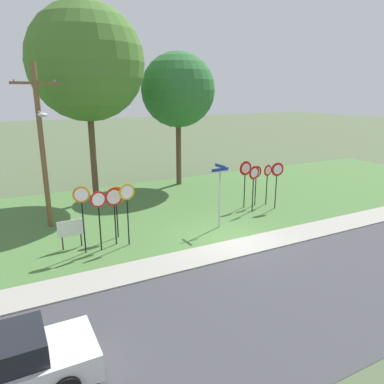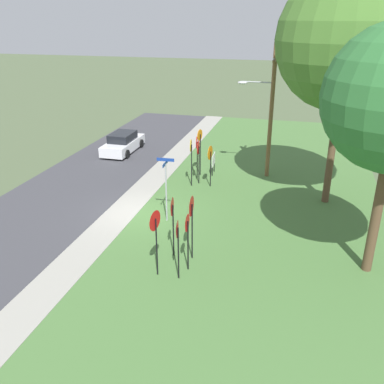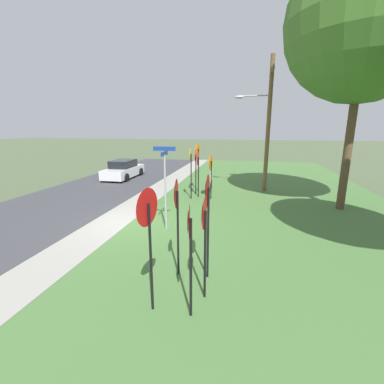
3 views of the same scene
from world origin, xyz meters
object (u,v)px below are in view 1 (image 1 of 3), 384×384
oak_tree_right (178,90)px  stop_sign_far_left (127,201)px  yield_sign_center (277,174)px  notice_board (71,229)px  yield_sign_near_left (268,175)px  yield_sign_far_right (254,178)px  yield_sign_near_right (245,173)px  oak_tree_left (86,63)px  yield_sign_far_left (256,176)px  street_name_post (220,191)px  utility_pole (42,142)px  stop_sign_near_right (116,201)px  stop_sign_far_right (99,208)px  stop_sign_far_center (82,206)px  stop_sign_near_left (114,203)px

oak_tree_right → stop_sign_far_left: bearing=-127.0°
yield_sign_center → notice_board: bearing=-167.8°
yield_sign_near_left → yield_sign_far_right: yield_sign_far_right is taller
oak_tree_right → yield_sign_near_right: bearing=-82.2°
stop_sign_far_left → yield_sign_near_right: size_ratio=1.01×
oak_tree_left → notice_board: bearing=-111.4°
stop_sign_far_left → yield_sign_far_left: size_ratio=1.17×
stop_sign_far_left → yield_sign_center: (8.97, 1.06, 0.01)m
stop_sign_far_left → yield_sign_center: size_ratio=1.03×
yield_sign_center → street_name_post: (-4.39, -1.03, -0.14)m
yield_sign_center → utility_pole: utility_pole is taller
yield_sign_far_right → stop_sign_near_right: bearing=173.5°
stop_sign_far_left → oak_tree_left: (0.33, 7.39, 5.99)m
street_name_post → oak_tree_right: bearing=73.7°
yield_sign_near_right → utility_pole: bearing=168.3°
stop_sign_far_right → street_name_post: bearing=-9.0°
utility_pole → street_name_post: bearing=-27.8°
stop_sign_far_center → notice_board: 1.49m
stop_sign_far_left → oak_tree_left: 9.51m
stop_sign_far_right → oak_tree_left: bearing=69.3°
oak_tree_right → notice_board: bearing=-138.1°
notice_board → yield_sign_far_right: bearing=-0.7°
stop_sign_near_right → yield_sign_near_left: 9.21m
yield_sign_center → yield_sign_near_right: bearing=157.7°
utility_pole → yield_sign_near_left: bearing=-9.6°
yield_sign_near_right → yield_sign_far_right: 0.78m
stop_sign_far_left → street_name_post: 4.58m
stop_sign_far_left → stop_sign_far_center: 1.85m
oak_tree_right → yield_sign_near_left: bearing=-70.6°
stop_sign_near_right → street_name_post: bearing=-6.1°
stop_sign_far_center → yield_sign_center: size_ratio=1.07×
stop_sign_far_left → notice_board: (-2.25, 0.82, -1.15)m
yield_sign_near_right → stop_sign_near_left: bearing=-169.3°
stop_sign_near_right → oak_tree_right: 11.29m
stop_sign_near_left → yield_sign_near_right: 8.17m
yield_sign_near_right → yield_sign_far_right: yield_sign_near_right is taller
stop_sign_near_left → utility_pole: size_ratio=0.33×
yield_sign_near_left → oak_tree_right: size_ratio=0.26×
stop_sign_near_left → yield_sign_center: yield_sign_center is taller
yield_sign_center → oak_tree_right: oak_tree_right is taller
stop_sign_near_right → street_name_post: size_ratio=0.77×
yield_sign_near_left → utility_pole: size_ratio=0.31×
yield_sign_near_left → yield_sign_near_right: 1.52m
yield_sign_near_left → street_name_post: 4.80m
stop_sign_near_right → yield_sign_far_right: (7.69, 0.19, 0.17)m
yield_sign_far_left → oak_tree_right: size_ratio=0.26×
street_name_post → stop_sign_near_left: bearing=173.5°
stop_sign_far_left → stop_sign_far_center: stop_sign_far_center is taller
stop_sign_far_center → oak_tree_right: oak_tree_right is taller
stop_sign_far_center → oak_tree_left: 9.67m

